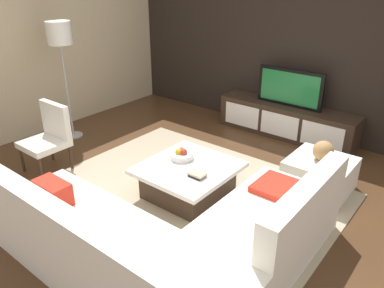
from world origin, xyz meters
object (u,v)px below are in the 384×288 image
(floor_lamp, at_px, (60,40))
(decorative_ball, at_px, (323,151))
(accent_chair_near, at_px, (49,134))
(coffee_table, at_px, (188,180))
(media_console, at_px, (286,121))
(book_stack, at_px, (197,174))
(television, at_px, (290,88))
(fruit_bowl, at_px, (182,155))
(ottoman, at_px, (319,175))
(sectional_couch, at_px, (170,241))

(floor_lamp, xyz_separation_m, decorative_ball, (3.63, 0.86, -0.97))
(decorative_ball, bearing_deg, accent_chair_near, -150.94)
(coffee_table, distance_m, decorative_ball, 1.58)
(media_console, distance_m, decorative_ball, 1.64)
(decorative_ball, height_order, book_stack, decorative_ball)
(media_console, height_order, decorative_ball, decorative_ball)
(television, xyz_separation_m, accent_chair_near, (-1.91, -2.89, -0.29))
(fruit_bowl, bearing_deg, accent_chair_near, -157.11)
(media_console, bearing_deg, fruit_bowl, -97.27)
(coffee_table, distance_m, floor_lamp, 2.81)
(coffee_table, xyz_separation_m, ottoman, (1.14, 1.05, -0.00))
(television, bearing_deg, sectional_couch, -81.09)
(coffee_table, relative_size, fruit_bowl, 3.66)
(floor_lamp, height_order, fruit_bowl, floor_lamp)
(ottoman, xyz_separation_m, fruit_bowl, (-1.32, -0.95, 0.23))
(decorative_ball, relative_size, book_stack, 1.29)
(ottoman, bearing_deg, television, 129.64)
(coffee_table, height_order, ottoman, ottoman)
(coffee_table, distance_m, accent_chair_near, 1.93)
(media_console, relative_size, sectional_couch, 0.85)
(television, height_order, coffee_table, television)
(sectional_couch, height_order, book_stack, sectional_couch)
(media_console, height_order, floor_lamp, floor_lamp)
(media_console, xyz_separation_m, accent_chair_near, (-1.91, -2.89, 0.24))
(ottoman, bearing_deg, decorative_ball, 0.00)
(sectional_couch, bearing_deg, accent_chair_near, 170.07)
(decorative_ball, bearing_deg, coffee_table, -137.30)
(media_console, xyz_separation_m, fruit_bowl, (-0.28, -2.20, 0.18))
(book_stack, bearing_deg, ottoman, 51.88)
(sectional_couch, relative_size, book_stack, 13.81)
(media_console, distance_m, coffee_table, 2.30)
(media_console, bearing_deg, accent_chair_near, -123.51)
(sectional_couch, distance_m, decorative_ball, 2.14)
(book_stack, bearing_deg, accent_chair_near, -166.94)
(media_console, xyz_separation_m, ottoman, (1.04, -1.25, -0.05))
(television, relative_size, ottoman, 1.47)
(television, bearing_deg, accent_chair_near, -123.50)
(ottoman, bearing_deg, coffee_table, -137.30)
(sectional_couch, height_order, fruit_bowl, sectional_couch)
(fruit_bowl, bearing_deg, coffee_table, -28.73)
(sectional_couch, distance_m, book_stack, 0.99)
(television, height_order, ottoman, television)
(coffee_table, bearing_deg, ottoman, 42.70)
(television, distance_m, accent_chair_near, 3.47)
(accent_chair_near, xyz_separation_m, floor_lamp, (-0.68, 0.78, 1.00))
(sectional_couch, relative_size, fruit_bowl, 9.05)
(accent_chair_near, distance_m, ottoman, 3.38)
(fruit_bowl, relative_size, decorative_ball, 1.19)
(book_stack, bearing_deg, television, 92.86)
(accent_chair_near, relative_size, fruit_bowl, 3.11)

